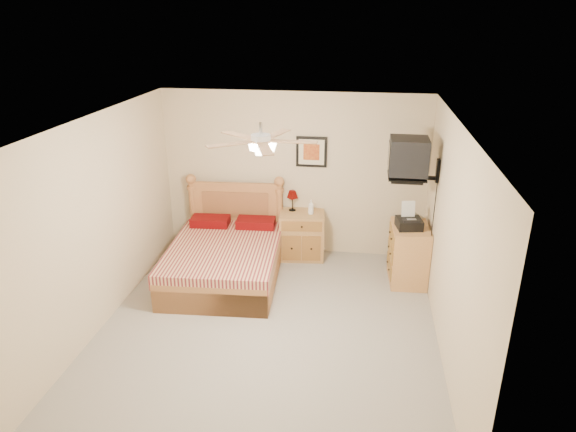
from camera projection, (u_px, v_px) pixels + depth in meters
name	position (u px, v px, depth m)	size (l,w,h in m)	color
floor	(268.00, 328.00, 6.20)	(4.50, 4.50, 0.00)	gray
ceiling	(264.00, 123.00, 5.27)	(4.00, 4.50, 0.04)	white
wall_back	(294.00, 175.00, 7.80)	(4.00, 0.04, 2.50)	beige
wall_front	(208.00, 360.00, 3.67)	(4.00, 0.04, 2.50)	beige
wall_left	(99.00, 224.00, 6.00)	(0.04, 4.50, 2.50)	beige
wall_right	(451.00, 245.00, 5.46)	(0.04, 4.50, 2.50)	beige
bed	(223.00, 239.00, 7.11)	(1.47, 1.93, 1.25)	#A7693D
nightstand	(302.00, 235.00, 7.88)	(0.67, 0.50, 0.72)	#A16A42
table_lamp	(292.00, 200.00, 7.79)	(0.17, 0.17, 0.32)	#500603
lotion_bottle	(311.00, 207.00, 7.67)	(0.09, 0.09, 0.22)	white
framed_picture	(312.00, 152.00, 7.60)	(0.46, 0.04, 0.46)	black
dresser	(408.00, 254.00, 7.15)	(0.49, 0.70, 0.83)	#BC7E3C
fax_machine	(410.00, 216.00, 6.89)	(0.33, 0.35, 0.35)	black
magazine_lower	(406.00, 218.00, 7.24)	(0.20, 0.26, 0.02)	tan
magazine_upper	(408.00, 217.00, 7.22)	(0.19, 0.26, 0.02)	gray
wall_tv	(420.00, 159.00, 6.52)	(0.56, 0.46, 0.58)	black
ceiling_fan	(261.00, 141.00, 5.13)	(1.14, 1.14, 0.28)	white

